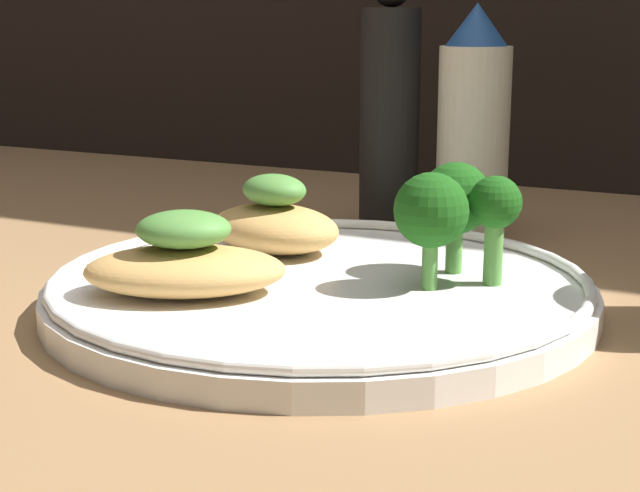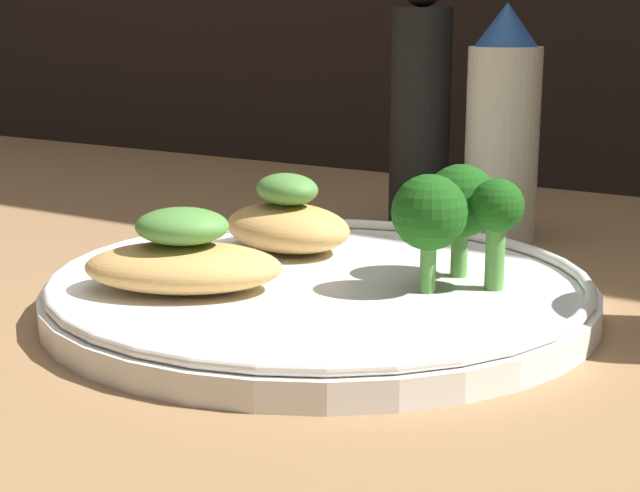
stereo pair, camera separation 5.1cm
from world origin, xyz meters
The scene contains 7 objects.
ground_plane centered at (0.00, 0.00, -0.50)cm, with size 180.00×180.00×1.00cm, color #936D47.
plate centered at (0.00, 0.00, 0.99)cm, with size 28.94×28.94×2.00cm.
grilled_meat_front centered at (-5.16, -4.91, 3.00)cm, with size 11.94×10.35×4.29cm.
grilled_meat_middle centered at (-5.66, 5.19, 3.13)cm, with size 9.65×7.99×4.65cm.
broccoli_bunch centered at (6.00, 3.48, 5.45)cm, with size 5.97×7.65×6.10cm.
sauce_bottle centered at (1.33, 20.99, 7.67)cm, with size 5.00×5.00×16.03cm.
pepper_grinder centered at (-4.98, 20.99, 8.50)cm, with size 4.30×4.30×18.51cm.
Camera 1 is at (22.49, -44.49, 15.11)cm, focal length 55.00 mm.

